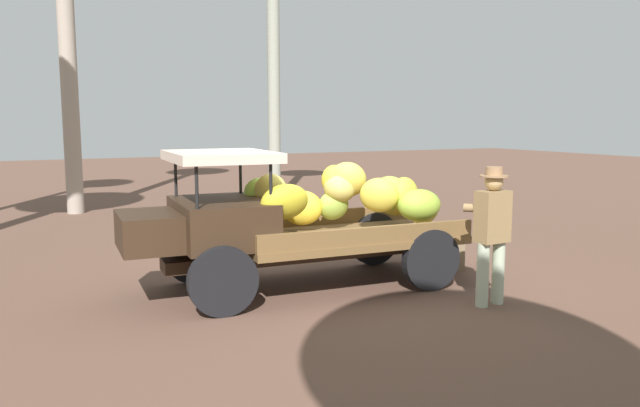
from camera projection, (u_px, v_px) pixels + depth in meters
name	position (u px, v px, depth m)	size (l,w,h in m)	color
ground_plane	(315.00, 281.00, 8.73)	(60.00, 60.00, 0.00)	brown
truck	(295.00, 218.00, 8.27)	(4.53, 1.93, 1.85)	#332316
farmer	(492.00, 228.00, 7.49)	(0.53, 0.47, 1.69)	#ADB99D
wooden_crate	(444.00, 254.00, 9.51)	(0.58, 0.45, 0.41)	#7C664A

